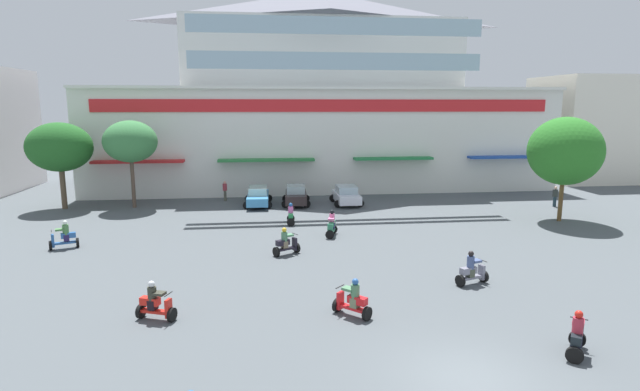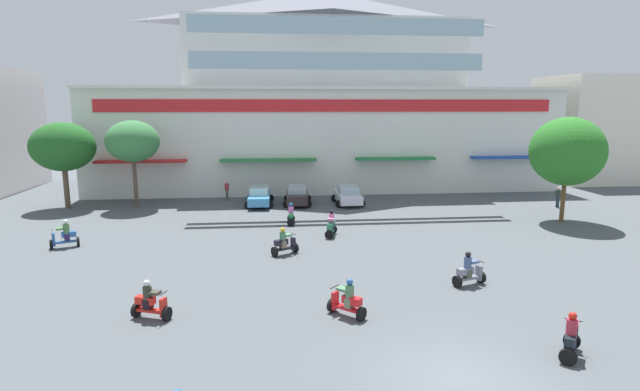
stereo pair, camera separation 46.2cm
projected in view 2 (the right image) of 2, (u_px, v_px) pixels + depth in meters
ground_plane at (369, 251)px, 27.05m from camera, size 128.00×128.00×0.00m
colonial_building at (323, 105)px, 48.54m from camera, size 42.12×17.50×18.33m
flank_building_right at (602, 129)px, 51.99m from camera, size 11.30×9.06×10.67m
plaza_tree_0 at (133, 142)px, 37.87m from camera, size 3.96×4.11×6.64m
plaza_tree_1 at (567, 152)px, 32.99m from camera, size 4.68×4.99×7.01m
plaza_tree_2 at (63, 147)px, 37.60m from camera, size 4.75×4.06×6.51m
parked_car_0 at (259, 196)px, 39.28m from camera, size 2.29×4.53×1.48m
parked_car_1 at (297, 195)px, 39.43m from camera, size 2.38×3.90×1.56m
parked_car_2 at (348, 195)px, 39.58m from camera, size 2.36×3.96×1.50m
scooter_rider_0 at (65, 236)px, 27.58m from camera, size 1.56×1.01×1.57m
scooter_rider_1 at (571, 338)px, 15.54m from camera, size 1.26×1.43×1.52m
scooter_rider_2 at (284, 243)px, 26.27m from camera, size 1.50×1.18×1.48m
scooter_rider_4 at (291, 215)px, 33.00m from camera, size 0.58×1.33×1.46m
scooter_rider_5 at (469, 272)px, 21.78m from camera, size 1.57×0.99×1.53m
scooter_rider_6 at (150, 303)px, 18.35m from camera, size 1.51×0.99×1.48m
scooter_rider_7 at (331, 225)px, 29.99m from camera, size 0.93×1.55×1.58m
scooter_rider_8 at (347, 301)px, 18.54m from camera, size 1.42×1.39×1.49m
pedestrian_0 at (227, 189)px, 41.14m from camera, size 0.41×0.41×1.64m
pedestrian_1 at (558, 196)px, 38.48m from camera, size 0.56×0.56×1.58m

